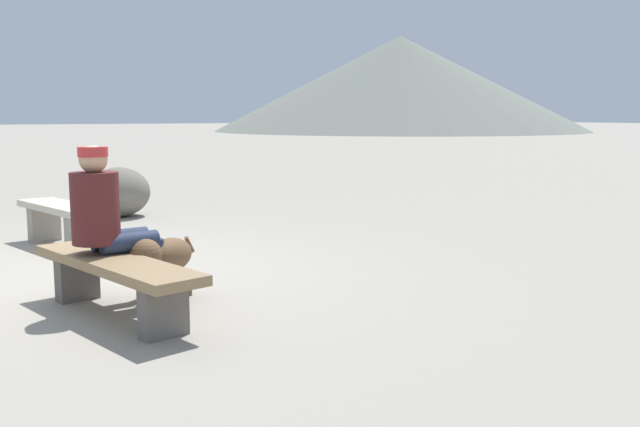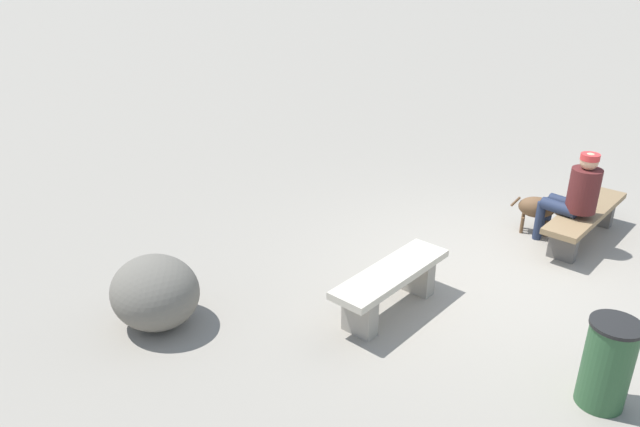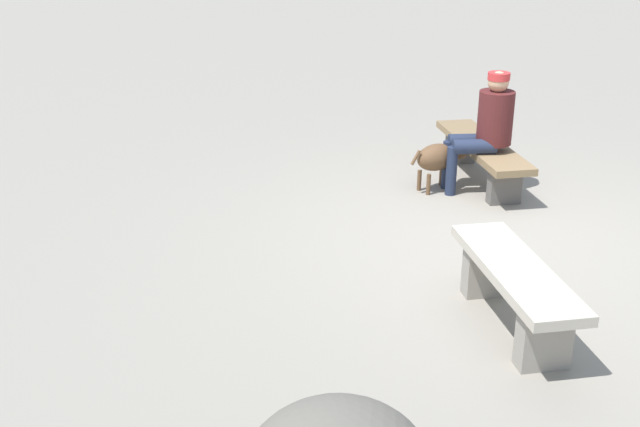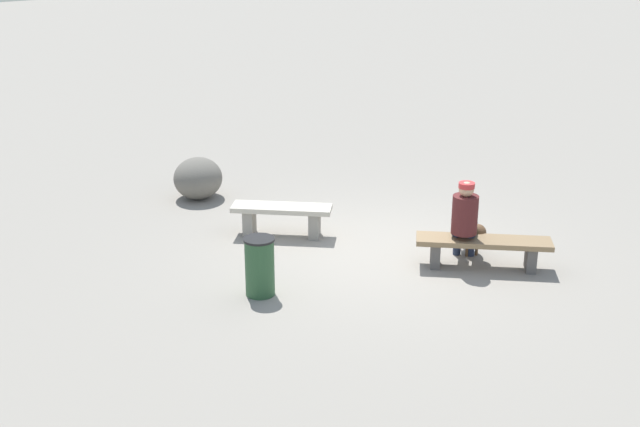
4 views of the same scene
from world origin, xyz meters
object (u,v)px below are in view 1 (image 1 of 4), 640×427
object	(u,v)px
bench_left	(62,218)
dog	(163,256)
boulder	(119,192)
seated_person	(107,215)
bench_right	(116,274)

from	to	relation	value
bench_left	dog	world-z (taller)	dog
bench_left	boulder	xyz separation A→B (m)	(-2.04, 1.12, 0.03)
seated_person	boulder	bearing A→B (deg)	157.78
dog	boulder	distance (m)	4.92
dog	bench_right	bearing A→B (deg)	-5.18
bench_right	seated_person	bearing A→B (deg)	162.45
bench_left	bench_right	bearing A→B (deg)	-16.66
seated_person	dog	world-z (taller)	seated_person
bench_left	bench_right	world-z (taller)	bench_left
dog	boulder	bearing A→B (deg)	-135.36
seated_person	boulder	xyz separation A→B (m)	(-4.82, 1.24, -0.35)
bench_left	dog	size ratio (longest dim) A/B	2.46
bench_left	dog	xyz separation A→B (m)	(2.81, 0.29, 0.03)
bench_left	bench_right	xyz separation A→B (m)	(3.07, -0.14, -0.01)
boulder	seated_person	bearing A→B (deg)	-14.40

